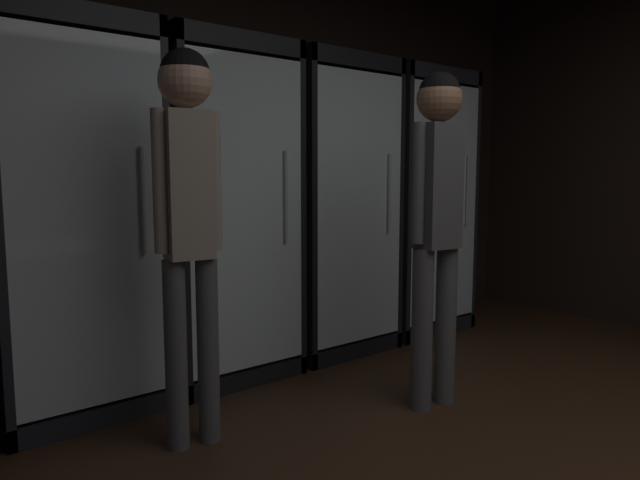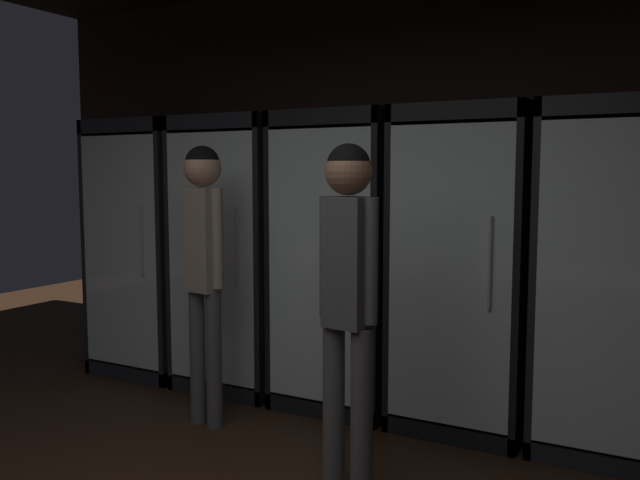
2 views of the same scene
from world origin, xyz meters
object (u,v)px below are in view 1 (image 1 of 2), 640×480
cooler_far_right (411,205)px  shopper_far (188,194)px  cooler_left (70,224)px  cooler_right (328,210)px  shopper_near (437,202)px  cooler_center (219,216)px

cooler_far_right → shopper_far: cooler_far_right is taller
cooler_left → cooler_right: (1.64, -0.00, 0.00)m
cooler_left → cooler_right: same height
shopper_far → cooler_far_right: bearing=18.2°
cooler_far_right → shopper_near: size_ratio=1.15×
cooler_far_right → shopper_far: 2.31m
cooler_left → cooler_far_right: (2.46, -0.00, 0.00)m
shopper_far → shopper_near: bearing=-18.4°
cooler_far_right → shopper_far: size_ratio=1.13×
cooler_right → cooler_far_right: 0.82m
cooler_right → shopper_near: bearing=-101.7°
cooler_center → cooler_far_right: bearing=-0.0°
cooler_left → shopper_far: cooler_left is taller
cooler_left → shopper_far: size_ratio=1.13×
cooler_center → cooler_far_right: 1.64m
cooler_left → cooler_far_right: 2.46m
cooler_left → shopper_near: cooler_left is taller
cooler_far_right → shopper_near: cooler_far_right is taller
cooler_left → cooler_center: 0.82m
shopper_near → cooler_left: bearing=142.0°
cooler_left → shopper_far: bearing=-69.6°
cooler_center → cooler_far_right: (1.64, -0.00, 0.01)m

